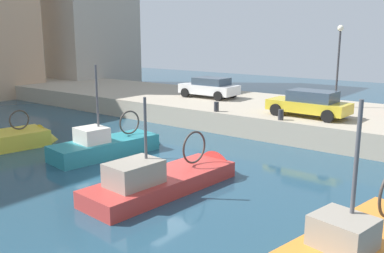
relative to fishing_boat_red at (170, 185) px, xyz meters
The scene contains 9 objects.
water_surface 2.18m from the fishing_boat_red, 57.36° to the left, with size 80.00×80.00×0.00m, color navy.
quay_wall 12.81m from the fishing_boat_red, ahead, with size 9.00×56.00×1.20m, color #ADA08C.
fishing_boat_red is the anchor object (origin of this frame).
fishing_boat_teal 5.37m from the fishing_boat_red, 71.32° to the left, with size 6.00×2.56×4.96m.
parked_car_white 14.81m from the fishing_boat_red, 29.88° to the left, with size 2.09×4.08×1.40m.
parked_car_yellow 10.47m from the fishing_boat_red, ahead, with size 2.08×4.31×1.41m.
mooring_bollard_south 8.63m from the fishing_boat_red, ahead, with size 0.28×0.28×0.55m, color #2D2D33.
mooring_bollard_mid 9.44m from the fishing_boat_red, 24.21° to the left, with size 0.28×0.28×0.55m, color #2D2D33.
quay_streetlamp 14.85m from the fishing_boat_red, ahead, with size 0.36×0.36×4.83m.
Camera 1 is at (-12.17, -11.40, 5.46)m, focal length 39.45 mm.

